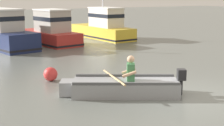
{
  "coord_description": "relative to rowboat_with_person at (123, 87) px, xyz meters",
  "views": [
    {
      "loc": [
        -6.64,
        -7.24,
        2.94
      ],
      "look_at": [
        -0.69,
        3.08,
        0.55
      ],
      "focal_mm": 55.03,
      "sensor_mm": 36.0,
      "label": 1
    }
  ],
  "objects": [
    {
      "name": "mooring_buoy",
      "position": [
        -1.29,
        2.66,
        -0.01
      ],
      "size": [
        0.48,
        0.48,
        0.48
      ],
      "primitive_type": "sphere",
      "color": "red",
      "rests_on": "ground"
    },
    {
      "name": "moored_boat_red",
      "position": [
        1.83,
        11.29,
        0.51
      ],
      "size": [
        2.6,
        5.05,
        2.09
      ],
      "color": "#B72D28",
      "rests_on": "ground"
    },
    {
      "name": "ground_plane",
      "position": [
        1.44,
        -1.12,
        -0.25
      ],
      "size": [
        120.0,
        120.0,
        0.0
      ],
      "primitive_type": "plane",
      "color": "slate"
    },
    {
      "name": "rowboat_with_person",
      "position": [
        0.0,
        0.0,
        0.0
      ],
      "size": [
        3.44,
        2.54,
        1.19
      ],
      "color": "gray",
      "rests_on": "ground"
    },
    {
      "name": "moored_boat_yellow",
      "position": [
        5.9,
        12.11,
        0.52
      ],
      "size": [
        2.19,
        5.74,
        4.09
      ],
      "color": "gold",
      "rests_on": "ground"
    }
  ]
}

